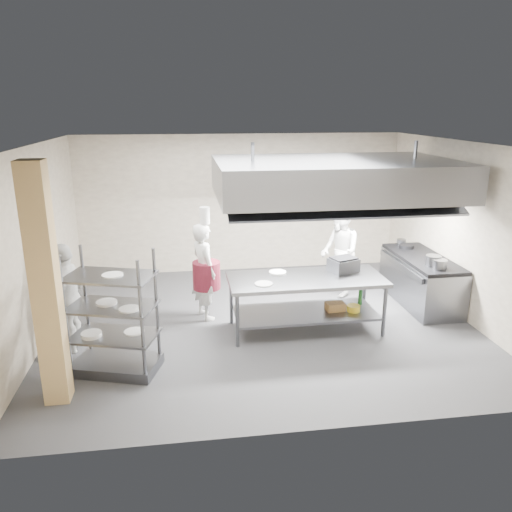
{
  "coord_description": "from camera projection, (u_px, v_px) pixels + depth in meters",
  "views": [
    {
      "loc": [
        -1.23,
        -7.74,
        3.57
      ],
      "look_at": [
        -0.07,
        0.2,
        1.14
      ],
      "focal_mm": 35.0,
      "sensor_mm": 36.0,
      "label": 1
    }
  ],
  "objects": [
    {
      "name": "floor",
      "position": [
        262.0,
        323.0,
        8.54
      ],
      "size": [
        7.0,
        7.0,
        0.0
      ],
      "primitive_type": "plane",
      "color": "#3A3A3D",
      "rests_on": "ground"
    },
    {
      "name": "ceiling",
      "position": [
        263.0,
        144.0,
        7.67
      ],
      "size": [
        7.0,
        7.0,
        0.0
      ],
      "primitive_type": "plane",
      "rotation": [
        3.14,
        0.0,
        0.0
      ],
      "color": "silver",
      "rests_on": "wall_back"
    },
    {
      "name": "wall_back",
      "position": [
        241.0,
        204.0,
        10.94
      ],
      "size": [
        7.0,
        0.0,
        7.0
      ],
      "primitive_type": "plane",
      "rotation": [
        1.57,
        0.0,
        0.0
      ],
      "color": "gray",
      "rests_on": "ground"
    },
    {
      "name": "wall_left",
      "position": [
        36.0,
        247.0,
        7.62
      ],
      "size": [
        0.0,
        6.0,
        6.0
      ],
      "primitive_type": "plane",
      "rotation": [
        1.57,
        0.0,
        1.57
      ],
      "color": "gray",
      "rests_on": "ground"
    },
    {
      "name": "wall_right",
      "position": [
        463.0,
        231.0,
        8.59
      ],
      "size": [
        0.0,
        6.0,
        6.0
      ],
      "primitive_type": "plane",
      "rotation": [
        1.57,
        0.0,
        -1.57
      ],
      "color": "gray",
      "rests_on": "ground"
    },
    {
      "name": "column",
      "position": [
        46.0,
        288.0,
        5.9
      ],
      "size": [
        0.3,
        0.3,
        3.0
      ],
      "primitive_type": "cube",
      "color": "tan",
      "rests_on": "floor"
    },
    {
      "name": "exhaust_hood",
      "position": [
        335.0,
        178.0,
        8.4
      ],
      "size": [
        4.0,
        2.5,
        0.6
      ],
      "primitive_type": "cube",
      "color": "slate",
      "rests_on": "ceiling"
    },
    {
      "name": "hood_strip_a",
      "position": [
        282.0,
        198.0,
        8.37
      ],
      "size": [
        1.6,
        0.12,
        0.04
      ],
      "primitive_type": "cube",
      "color": "white",
      "rests_on": "exhaust_hood"
    },
    {
      "name": "hood_strip_b",
      "position": [
        384.0,
        195.0,
        8.62
      ],
      "size": [
        1.6,
        0.12,
        0.04
      ],
      "primitive_type": "cube",
      "color": "white",
      "rests_on": "exhaust_hood"
    },
    {
      "name": "wall_shelf",
      "position": [
        322.0,
        203.0,
        11.04
      ],
      "size": [
        1.5,
        0.28,
        0.04
      ],
      "primitive_type": "cube",
      "color": "slate",
      "rests_on": "wall_back"
    },
    {
      "name": "island",
      "position": [
        305.0,
        304.0,
        8.16
      ],
      "size": [
        2.52,
        1.07,
        0.91
      ],
      "primitive_type": null,
      "rotation": [
        0.0,
        0.0,
        0.01
      ],
      "color": "gray",
      "rests_on": "floor"
    },
    {
      "name": "island_worktop",
      "position": [
        306.0,
        279.0,
        8.04
      ],
      "size": [
        2.52,
        1.07,
        0.06
      ],
      "primitive_type": "cube",
      "rotation": [
        0.0,
        0.0,
        0.01
      ],
      "color": "slate",
      "rests_on": "island"
    },
    {
      "name": "island_undershelf",
      "position": [
        305.0,
        313.0,
        8.21
      ],
      "size": [
        2.32,
        0.96,
        0.04
      ],
      "primitive_type": "cube",
      "rotation": [
        0.0,
        0.0,
        0.01
      ],
      "color": "slate",
      "rests_on": "island"
    },
    {
      "name": "pass_rack",
      "position": [
        113.0,
        313.0,
        6.77
      ],
      "size": [
        1.3,
        0.98,
        1.73
      ],
      "primitive_type": null,
      "rotation": [
        0.0,
        0.0,
        -0.29
      ],
      "color": "gray",
      "rests_on": "floor"
    },
    {
      "name": "cooking_range",
      "position": [
        420.0,
        281.0,
        9.31
      ],
      "size": [
        0.8,
        2.0,
        0.84
      ],
      "primitive_type": "cube",
      "color": "slate",
      "rests_on": "floor"
    },
    {
      "name": "range_top",
      "position": [
        423.0,
        258.0,
        9.18
      ],
      "size": [
        0.78,
        1.96,
        0.06
      ],
      "primitive_type": "cube",
      "color": "black",
      "rests_on": "cooking_range"
    },
    {
      "name": "chef_head",
      "position": [
        204.0,
        271.0,
        8.53
      ],
      "size": [
        0.61,
        0.73,
        1.7
      ],
      "primitive_type": "imported",
      "rotation": [
        0.0,
        0.0,
        1.97
      ],
      "color": "silver",
      "rests_on": "floor"
    },
    {
      "name": "chef_line",
      "position": [
        340.0,
        251.0,
        9.59
      ],
      "size": [
        0.69,
        0.87,
        1.75
      ],
      "primitive_type": "imported",
      "rotation": [
        0.0,
        0.0,
        -1.54
      ],
      "color": "white",
      "rests_on": "floor"
    },
    {
      "name": "chef_plating",
      "position": [
        68.0,
        298.0,
        7.4
      ],
      "size": [
        0.52,
        1.02,
        1.67
      ],
      "primitive_type": "imported",
      "rotation": [
        0.0,
        0.0,
        -1.69
      ],
      "color": "white",
      "rests_on": "floor"
    },
    {
      "name": "griddle",
      "position": [
        343.0,
        265.0,
        8.31
      ],
      "size": [
        0.53,
        0.47,
        0.22
      ],
      "primitive_type": "cube",
      "rotation": [
        0.0,
        0.0,
        0.34
      ],
      "color": "slate",
      "rests_on": "island_worktop"
    },
    {
      "name": "wicker_basket",
      "position": [
        335.0,
        306.0,
        8.23
      ],
      "size": [
        0.32,
        0.23,
        0.13
      ],
      "primitive_type": "cube",
      "rotation": [
        0.0,
        0.0,
        0.07
      ],
      "color": "olive",
      "rests_on": "island_undershelf"
    },
    {
      "name": "stockpot",
      "position": [
        433.0,
        261.0,
        8.65
      ],
      "size": [
        0.26,
        0.26,
        0.18
      ],
      "primitive_type": "cylinder",
      "color": "slate",
      "rests_on": "range_top"
    },
    {
      "name": "plate_stack",
      "position": [
        114.0,
        334.0,
        6.86
      ],
      "size": [
        0.28,
        0.28,
        0.05
      ],
      "primitive_type": "cylinder",
      "color": "white",
      "rests_on": "pass_rack"
    }
  ]
}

